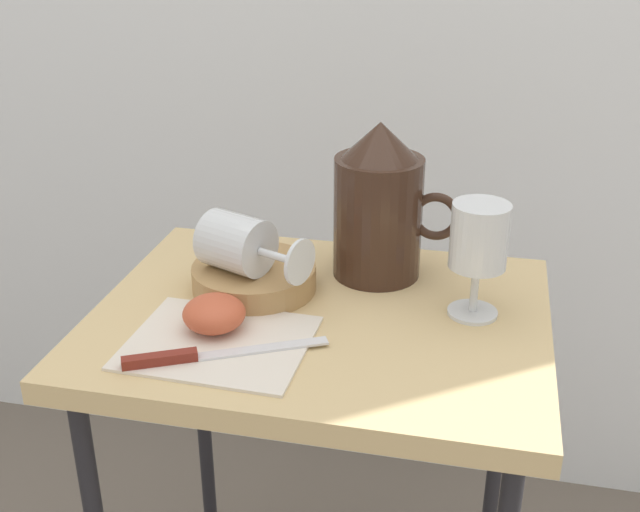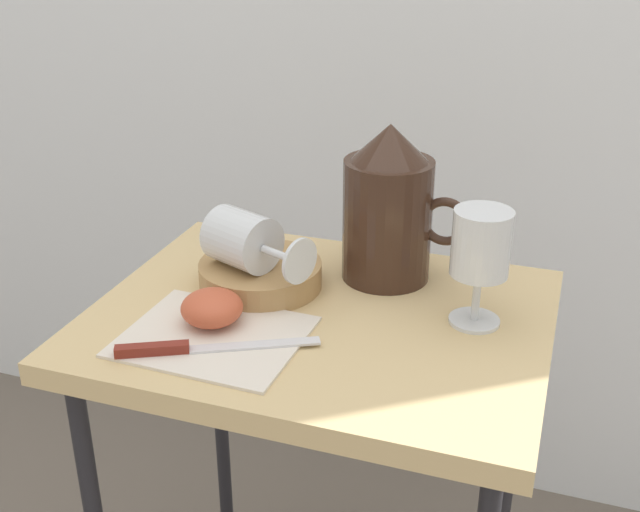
{
  "view_description": "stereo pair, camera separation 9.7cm",
  "coord_description": "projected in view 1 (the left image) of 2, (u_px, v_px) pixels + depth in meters",
  "views": [
    {
      "loc": [
        0.19,
        -0.86,
        1.19
      ],
      "look_at": [
        0.0,
        0.0,
        0.78
      ],
      "focal_mm": 44.19,
      "sensor_mm": 36.0,
      "label": 1
    },
    {
      "loc": [
        0.29,
        -0.84,
        1.19
      ],
      "look_at": [
        0.0,
        0.0,
        0.78
      ],
      "focal_mm": 44.19,
      "sensor_mm": 36.0,
      "label": 2
    }
  ],
  "objects": [
    {
      "name": "wine_glass_upright",
      "position": [
        479.0,
        243.0,
        0.96
      ],
      "size": [
        0.07,
        0.07,
        0.15
      ],
      "color": "silver",
      "rests_on": "table"
    },
    {
      "name": "wine_glass_tipped_near",
      "position": [
        239.0,
        244.0,
        1.03
      ],
      "size": [
        0.16,
        0.12,
        0.08
      ],
      "color": "silver",
      "rests_on": "basket_tray"
    },
    {
      "name": "knife",
      "position": [
        196.0,
        355.0,
        0.9
      ],
      "size": [
        0.22,
        0.12,
        0.01
      ],
      "color": "silver",
      "rests_on": "linen_napkin"
    },
    {
      "name": "pitcher",
      "position": [
        379.0,
        215.0,
        1.08
      ],
      "size": [
        0.17,
        0.12,
        0.22
      ],
      "color": "#382319",
      "rests_on": "table"
    },
    {
      "name": "apple_half_left",
      "position": [
        214.0,
        313.0,
        0.95
      ],
      "size": [
        0.08,
        0.08,
        0.04
      ],
      "primitive_type": "ellipsoid",
      "color": "#C15133",
      "rests_on": "linen_napkin"
    },
    {
      "name": "linen_napkin",
      "position": [
        219.0,
        342.0,
        0.94
      ],
      "size": [
        0.22,
        0.18,
        0.0
      ],
      "primitive_type": "cube",
      "rotation": [
        0.0,
        0.0,
        -0.03
      ],
      "color": "silver",
      "rests_on": "table"
    },
    {
      "name": "basket_tray",
      "position": [
        254.0,
        277.0,
        1.06
      ],
      "size": [
        0.17,
        0.17,
        0.03
      ],
      "primitive_type": "cylinder",
      "color": "#AD8451",
      "rests_on": "table"
    },
    {
      "name": "curtain_drape",
      "position": [
        393.0,
        26.0,
        1.44
      ],
      "size": [
        2.4,
        0.03,
        1.94
      ],
      "primitive_type": "cube",
      "color": "white",
      "rests_on": "ground_plane"
    },
    {
      "name": "table",
      "position": [
        320.0,
        361.0,
        1.04
      ],
      "size": [
        0.58,
        0.45,
        0.7
      ],
      "color": "tan",
      "rests_on": "ground_plane"
    }
  ]
}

